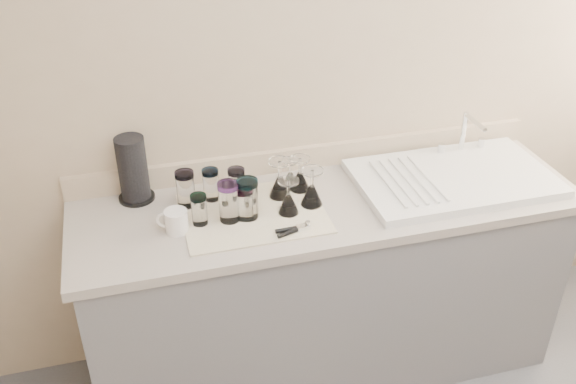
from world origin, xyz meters
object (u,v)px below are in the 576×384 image
object	(u,v)px
goblet_extra	(290,178)
paper_towel_roll	(133,170)
tumbler_extra	(243,203)
can_opener	(293,230)
tumbler_purple	(237,184)
goblet_back_right	(300,179)
tumbler_blue	(229,201)
white_mug	(176,221)
tumbler_magenta	(199,209)
tumbler_teal	(186,189)
goblet_back_left	(280,184)
tumbler_lavender	(248,199)
tumbler_cyan	(211,184)
goblet_front_right	(312,193)
goblet_front_left	(288,202)
sink_unit	(453,177)

from	to	relation	value
goblet_extra	paper_towel_roll	size ratio (longest dim) A/B	0.45
tumbler_extra	can_opener	size ratio (longest dim) A/B	0.95
tumbler_purple	goblet_back_right	xyz separation A→B (m)	(0.26, 0.01, -0.02)
tumbler_blue	goblet_back_right	bearing A→B (deg)	24.12
tumbler_blue	white_mug	distance (m)	0.21
tumbler_purple	tumbler_magenta	xyz separation A→B (m)	(-0.17, -0.13, -0.01)
tumbler_teal	paper_towel_roll	bearing A→B (deg)	148.63
tumbler_magenta	goblet_back_left	xyz separation A→B (m)	(0.34, 0.11, -0.01)
tumbler_teal	can_opener	world-z (taller)	tumbler_teal
tumbler_teal	can_opener	size ratio (longest dim) A/B	1.10
paper_towel_roll	goblet_back_right	bearing A→B (deg)	-10.17
tumbler_magenta	tumbler_lavender	distance (m)	0.19
tumbler_cyan	goblet_front_right	world-z (taller)	goblet_front_right
paper_towel_roll	tumbler_blue	bearing A→B (deg)	-38.21
tumbler_magenta	white_mug	size ratio (longest dim) A/B	0.94
tumbler_cyan	goblet_front_left	xyz separation A→B (m)	(0.27, -0.18, -0.02)
tumbler_teal	goblet_front_right	distance (m)	0.49
tumbler_teal	tumbler_cyan	size ratio (longest dim) A/B	1.13
tumbler_teal	goblet_back_right	size ratio (longest dim) A/B	1.02
tumbler_lavender	paper_towel_roll	world-z (taller)	paper_towel_roll
tumbler_magenta	tumbler_extra	xyz separation A→B (m)	(0.17, -0.01, 0.00)
tumbler_lavender	white_mug	xyz separation A→B (m)	(-0.28, -0.01, -0.05)
tumbler_teal	can_opener	xyz separation A→B (m)	(0.36, -0.29, -0.07)
goblet_extra	can_opener	size ratio (longest dim) A/B	0.91
tumbler_cyan	white_mug	size ratio (longest dim) A/B	1.01
tumbler_magenta	goblet_back_right	world-z (taller)	goblet_back_right
tumbler_extra	goblet_front_right	bearing A→B (deg)	4.93
sink_unit	tumbler_teal	world-z (taller)	sink_unit
tumbler_extra	goblet_back_left	distance (m)	0.21
goblet_back_right	goblet_extra	xyz separation A→B (m)	(-0.03, 0.03, -0.01)
tumbler_purple	white_mug	xyz separation A→B (m)	(-0.26, -0.15, -0.03)
tumbler_blue	goblet_front_right	xyz separation A→B (m)	(0.33, 0.02, -0.03)
sink_unit	goblet_front_left	xyz separation A→B (m)	(-0.74, -0.05, 0.04)
goblet_back_left	white_mug	size ratio (longest dim) A/B	1.23
tumbler_purple	tumbler_extra	distance (m)	0.14
tumbler_cyan	tumbler_magenta	distance (m)	0.18
sink_unit	tumbler_blue	xyz separation A→B (m)	(-0.97, -0.04, 0.07)
sink_unit	goblet_back_right	world-z (taller)	sink_unit
tumbler_cyan	goblet_front_left	bearing A→B (deg)	-33.25
tumbler_purple	goblet_back_right	size ratio (longest dim) A/B	0.94
tumbler_extra	can_opener	bearing A→B (deg)	-41.64
tumbler_magenta	white_mug	distance (m)	0.10
tumbler_teal	goblet_extra	bearing A→B (deg)	3.60
tumbler_lavender	goblet_front_right	bearing A→B (deg)	4.87
tumbler_teal	can_opener	distance (m)	0.46
tumbler_magenta	paper_towel_roll	size ratio (longest dim) A/B	0.45
sink_unit	tumbler_teal	size ratio (longest dim) A/B	5.51
goblet_front_left	paper_towel_roll	world-z (taller)	paper_towel_roll
tumbler_cyan	can_opener	size ratio (longest dim) A/B	0.97
tumbler_lavender	tumbler_cyan	bearing A→B (deg)	124.23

